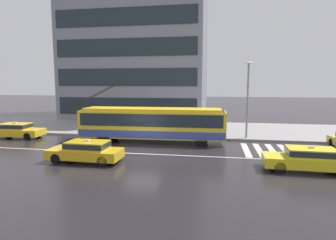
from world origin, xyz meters
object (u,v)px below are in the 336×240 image
object	(u,v)px
trolleybus	(153,123)
taxi_oncoming_far	(309,158)
taxi_queued_behind_bus	(17,130)
pedestrian_at_shelter	(130,121)
pedestrian_waiting_by_pole	(112,115)
pedestrian_walking_past	(125,123)
street_lamp	(248,93)
taxi_oncoming_near	(86,150)
pedestrian_approaching_curb	(171,115)

from	to	relation	value
trolleybus	taxi_oncoming_far	size ratio (longest dim) A/B	2.74
taxi_oncoming_far	taxi_queued_behind_bus	size ratio (longest dim) A/B	1.04
taxi_oncoming_far	pedestrian_at_shelter	bearing A→B (deg)	142.74
trolleybus	pedestrian_at_shelter	xyz separation A→B (m)	(-3.14, 3.91, -0.37)
taxi_queued_behind_bus	pedestrian_waiting_by_pole	world-z (taller)	pedestrian_waiting_by_pole
taxi_queued_behind_bus	pedestrian_walking_past	distance (m)	9.33
pedestrian_walking_past	street_lamp	world-z (taller)	street_lamp
taxi_queued_behind_bus	taxi_oncoming_near	distance (m)	11.10
taxi_oncoming_near	pedestrian_walking_past	size ratio (longest dim) A/B	2.62
taxi_oncoming_far	taxi_oncoming_near	distance (m)	12.66
pedestrian_at_shelter	pedestrian_approaching_curb	bearing A→B (deg)	-4.89
trolleybus	taxi_oncoming_far	distance (m)	11.72
trolleybus	pedestrian_waiting_by_pole	size ratio (longest dim) A/B	6.23
taxi_queued_behind_bus	taxi_oncoming_far	bearing A→B (deg)	-14.60
pedestrian_waiting_by_pole	taxi_oncoming_far	bearing A→B (deg)	-31.57
taxi_oncoming_near	pedestrian_at_shelter	xyz separation A→B (m)	(-0.47, 10.32, 0.44)
trolleybus	taxi_oncoming_near	bearing A→B (deg)	-112.57
taxi_oncoming_far	pedestrian_approaching_curb	bearing A→B (deg)	133.35
pedestrian_at_shelter	pedestrian_waiting_by_pole	distance (m)	1.82
trolleybus	street_lamp	size ratio (longest dim) A/B	2.00
taxi_queued_behind_bus	pedestrian_at_shelter	distance (m)	9.82
taxi_oncoming_near	street_lamp	world-z (taller)	street_lamp
taxi_oncoming_far	taxi_queued_behind_bus	xyz separation A→B (m)	(-21.96, 5.72, -0.00)
pedestrian_at_shelter	taxi_queued_behind_bus	bearing A→B (deg)	-154.22
trolleybus	taxi_oncoming_near	xyz separation A→B (m)	(-2.66, -6.41, -0.81)
trolleybus	pedestrian_waiting_by_pole	xyz separation A→B (m)	(-4.45, 2.80, 0.23)
pedestrian_at_shelter	street_lamp	xyz separation A→B (m)	(10.70, -1.66, 2.75)
pedestrian_at_shelter	pedestrian_walking_past	world-z (taller)	pedestrian_walking_past
taxi_queued_behind_bus	taxi_oncoming_near	world-z (taller)	same
taxi_oncoming_near	pedestrian_waiting_by_pole	xyz separation A→B (m)	(-1.79, 9.21, 1.04)
pedestrian_waiting_by_pole	pedestrian_approaching_curb	bearing A→B (deg)	8.17
taxi_oncoming_far	pedestrian_walking_past	bearing A→B (deg)	147.37
pedestrian_at_shelter	pedestrian_waiting_by_pole	size ratio (longest dim) A/B	0.84
taxi_queued_behind_bus	pedestrian_approaching_curb	distance (m)	13.49
taxi_oncoming_near	pedestrian_approaching_curb	xyz separation A→B (m)	(3.55, 9.98, 1.10)
taxi_queued_behind_bus	pedestrian_approaching_curb	world-z (taller)	pedestrian_approaching_curb
taxi_oncoming_far	pedestrian_at_shelter	size ratio (longest dim) A/B	2.71
taxi_queued_behind_bus	street_lamp	bearing A→B (deg)	7.60
pedestrian_waiting_by_pole	street_lamp	world-z (taller)	street_lamp
pedestrian_at_shelter	pedestrian_walking_past	size ratio (longest dim) A/B	1.00
taxi_oncoming_far	taxi_queued_behind_bus	distance (m)	22.70
trolleybus	taxi_oncoming_far	world-z (taller)	trolleybus
pedestrian_at_shelter	pedestrian_waiting_by_pole	xyz separation A→B (m)	(-1.31, -1.11, 0.60)
trolleybus	pedestrian_waiting_by_pole	distance (m)	5.27
taxi_queued_behind_bus	pedestrian_at_shelter	size ratio (longest dim) A/B	2.60
pedestrian_approaching_curb	street_lamp	world-z (taller)	street_lamp
taxi_oncoming_near	street_lamp	distance (m)	13.77
pedestrian_walking_past	pedestrian_waiting_by_pole	world-z (taller)	pedestrian_waiting_by_pole
taxi_oncoming_far	pedestrian_approaching_curb	size ratio (longest dim) A/B	2.29
taxi_oncoming_far	street_lamp	xyz separation A→B (m)	(-2.43, 8.33, 3.19)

